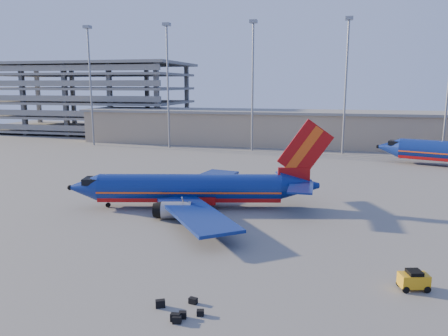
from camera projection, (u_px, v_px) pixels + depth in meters
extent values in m
plane|color=slate|center=(228.00, 205.00, 54.68)|extent=(220.00, 220.00, 0.00)
cube|color=#9D886C|center=(321.00, 130.00, 107.03)|extent=(120.00, 15.00, 8.00)
cube|color=slate|center=(321.00, 112.00, 106.24)|extent=(122.00, 16.00, 0.60)
cube|color=slate|center=(91.00, 129.00, 139.37)|extent=(60.00, 30.00, 0.70)
cube|color=slate|center=(90.00, 115.00, 138.58)|extent=(60.00, 30.00, 0.70)
cube|color=slate|center=(90.00, 102.00, 137.79)|extent=(60.00, 30.00, 0.70)
cube|color=slate|center=(89.00, 89.00, 137.00)|extent=(60.00, 30.00, 0.70)
cube|color=slate|center=(88.00, 75.00, 136.21)|extent=(60.00, 30.00, 0.70)
cube|color=slate|center=(87.00, 64.00, 135.61)|extent=(62.00, 32.00, 0.80)
cube|color=slate|center=(109.00, 97.00, 150.00)|extent=(1.20, 1.20, 21.00)
cylinder|color=gray|center=(91.00, 88.00, 106.29)|extent=(0.44, 0.44, 28.00)
cube|color=gray|center=(87.00, 27.00, 103.59)|extent=(1.60, 1.60, 0.70)
cylinder|color=gray|center=(168.00, 88.00, 101.71)|extent=(0.44, 0.44, 28.00)
cube|color=gray|center=(166.00, 24.00, 99.01)|extent=(1.60, 1.60, 0.70)
cylinder|color=gray|center=(253.00, 88.00, 97.12)|extent=(0.44, 0.44, 28.00)
cube|color=gray|center=(253.00, 21.00, 94.43)|extent=(1.60, 1.60, 0.70)
cylinder|color=gray|center=(346.00, 89.00, 92.54)|extent=(0.44, 0.44, 28.00)
cube|color=gray|center=(349.00, 18.00, 89.84)|extent=(1.60, 1.60, 0.70)
cylinder|color=gray|center=(448.00, 89.00, 87.95)|extent=(0.44, 0.44, 28.00)
cylinder|color=navy|center=(190.00, 188.00, 53.17)|extent=(22.20, 8.23, 3.39)
cube|color=#AA0D0E|center=(190.00, 195.00, 53.33)|extent=(22.06, 7.61, 1.19)
cube|color=#F04F14|center=(190.00, 190.00, 53.21)|extent=(22.21, 8.27, 0.20)
cone|color=navy|center=(84.00, 188.00, 53.29)|extent=(4.51, 4.17, 3.39)
cube|color=black|center=(93.00, 181.00, 53.12)|extent=(2.68, 2.82, 0.73)
cone|color=navy|center=(300.00, 186.00, 52.98)|extent=(5.41, 4.37, 3.39)
cube|color=#AA0D0E|center=(294.00, 176.00, 52.75)|extent=(3.87, 1.35, 2.02)
cube|color=#AA0D0E|center=(305.00, 149.00, 52.14)|extent=(6.62, 1.79, 7.31)
cube|color=#F04F14|center=(304.00, 149.00, 52.14)|extent=(4.45, 1.38, 5.74)
cube|color=navy|center=(293.00, 176.00, 55.95)|extent=(4.97, 6.48, 0.20)
cube|color=navy|center=(301.00, 187.00, 49.83)|extent=(2.85, 5.91, 0.20)
cube|color=navy|center=(204.00, 180.00, 61.23)|extent=(7.22, 14.82, 0.32)
cube|color=navy|center=(196.00, 214.00, 45.39)|extent=(12.20, 14.11, 0.32)
cube|color=#AA0D0E|center=(193.00, 198.00, 53.40)|extent=(6.16, 4.72, 0.92)
cylinder|color=gray|center=(185.00, 190.00, 58.13)|extent=(3.65, 2.62, 1.92)
cylinder|color=gray|center=(176.00, 210.00, 48.76)|extent=(3.65, 2.62, 1.92)
cylinder|color=gray|center=(108.00, 203.00, 53.64)|extent=(0.26, 0.26, 1.01)
cylinder|color=black|center=(108.00, 205.00, 53.67)|extent=(0.62, 0.35, 0.59)
cylinder|color=black|center=(202.00, 199.00, 55.89)|extent=(0.86, 0.66, 0.77)
cylinder|color=black|center=(200.00, 210.00, 51.21)|extent=(0.86, 0.66, 0.77)
cone|color=navy|center=(388.00, 147.00, 85.19)|extent=(5.32, 4.99, 3.83)
cube|color=black|center=(396.00, 143.00, 84.32)|extent=(3.20, 3.33, 0.83)
cube|color=orange|center=(414.00, 280.00, 32.03)|extent=(2.29, 1.67, 0.98)
cube|color=black|center=(414.00, 273.00, 31.92)|extent=(1.23, 1.30, 0.34)
cylinder|color=black|center=(400.00, 283.00, 32.63)|extent=(0.54, 0.30, 0.51)
cylinder|color=black|center=(406.00, 290.00, 31.57)|extent=(0.54, 0.30, 0.51)
cylinder|color=black|center=(420.00, 283.00, 32.67)|extent=(0.54, 0.30, 0.51)
cylinder|color=black|center=(427.00, 290.00, 31.61)|extent=(0.54, 0.30, 0.51)
cube|color=black|center=(177.00, 320.00, 27.62)|extent=(0.63, 0.48, 0.46)
cube|color=black|center=(175.00, 317.00, 27.84)|extent=(0.63, 0.39, 0.51)
cube|color=black|center=(183.00, 315.00, 28.19)|extent=(0.56, 0.46, 0.45)
cube|color=black|center=(160.00, 304.00, 29.56)|extent=(0.73, 0.60, 0.54)
cube|color=black|center=(193.00, 301.00, 30.08)|extent=(0.64, 0.48, 0.42)
cube|color=black|center=(200.00, 313.00, 28.52)|extent=(0.54, 0.46, 0.39)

